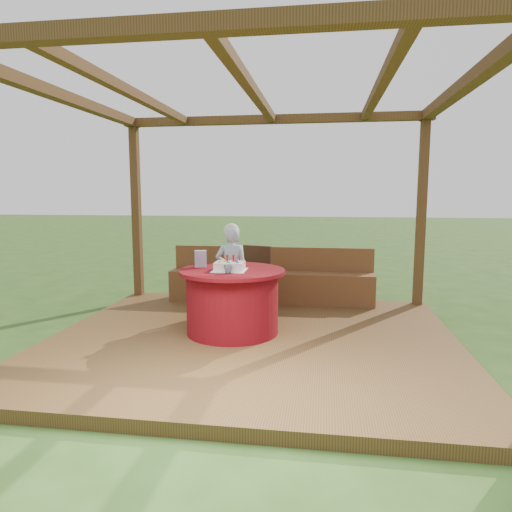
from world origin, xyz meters
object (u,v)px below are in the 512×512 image
Objects in this scene: table at (232,301)px; elderly_woman at (232,268)px; chair at (253,275)px; birthday_cake at (230,266)px; drinking_glass at (228,269)px; bench at (271,284)px; gift_bag at (201,259)px.

elderly_woman is (-0.17, 0.81, 0.24)m from table.
birthday_cake is (-0.09, -1.10, 0.30)m from chair.
birthday_cake is (0.16, -0.88, 0.17)m from elderly_woman.
drinking_glass is (0.02, -0.19, -0.01)m from birthday_cake.
bench is 0.64m from chair.
elderly_woman is at bearing 54.55° from gift_bag.
bench is at bearing 80.92° from table.
table is 1.04m from chair.
table is 3.23× the size of birthday_cake.
chair is at bearing -107.64° from bench.
chair is (-0.18, -0.57, 0.23)m from bench.
gift_bag is (-0.48, -0.91, 0.34)m from chair.
bench is at bearing 61.55° from elderly_woman.
table is at bearing 78.44° from birthday_cake.
gift_bag reaches higher than table.
elderly_woman is 3.24× the size of birthday_cake.
table is 1.36× the size of chair.
drinking_glass is (-0.07, -1.29, 0.29)m from chair.
birthday_cake is (-0.01, -0.07, 0.41)m from table.
bench is 1.94m from drinking_glass.
bench is at bearing 49.07° from gift_bag.
birthday_cake is at bearing -79.80° from elderly_woman.
birthday_cake is (-0.27, -1.66, 0.52)m from bench.
gift_bag is (-0.23, -0.69, 0.22)m from elderly_woman.
table is at bearing -33.67° from gift_bag.
chair is 1.08m from gift_bag.
bench is at bearing 72.36° from chair.
chair is 0.35m from elderly_woman.
birthday_cake reaches higher than table.
elderly_woman is 0.76m from gift_bag.
table is 0.86m from elderly_woman.
chair is at bearing 85.36° from birthday_cake.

